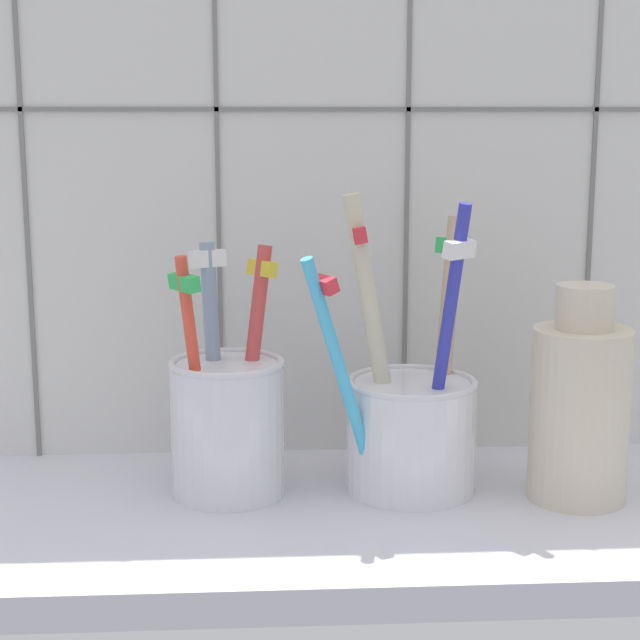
% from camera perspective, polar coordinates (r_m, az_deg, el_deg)
% --- Properties ---
extents(counter_slab, '(0.64, 0.22, 0.02)m').
position_cam_1_polar(counter_slab, '(0.64, 0.16, -11.08)').
color(counter_slab, silver).
rests_on(counter_slab, ground).
extents(tile_wall_back, '(0.64, 0.02, 0.45)m').
position_cam_1_polar(tile_wall_back, '(0.72, -0.43, 8.88)').
color(tile_wall_back, silver).
rests_on(tile_wall_back, ground).
extents(toothbrush_cup_left, '(0.07, 0.07, 0.16)m').
position_cam_1_polar(toothbrush_cup_left, '(0.65, -5.10, -5.45)').
color(toothbrush_cup_left, white).
rests_on(toothbrush_cup_left, counter_slab).
extents(toothbrush_cup_right, '(0.11, 0.09, 0.19)m').
position_cam_1_polar(toothbrush_cup_right, '(0.66, 4.99, -5.59)').
color(toothbrush_cup_right, white).
rests_on(toothbrush_cup_right, counter_slab).
extents(ceramic_vase, '(0.06, 0.06, 0.13)m').
position_cam_1_polar(ceramic_vase, '(0.66, 14.08, -4.62)').
color(ceramic_vase, beige).
rests_on(ceramic_vase, counter_slab).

